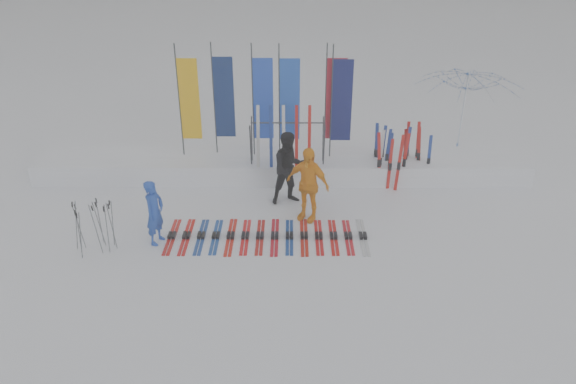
{
  "coord_description": "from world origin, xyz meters",
  "views": [
    {
      "loc": [
        0.25,
        -10.21,
        7.05
      ],
      "look_at": [
        0.2,
        1.6,
        1.0
      ],
      "focal_mm": 35.0,
      "sensor_mm": 36.0,
      "label": 1
    }
  ],
  "objects_px": {
    "person_black": "(289,168)",
    "ski_rack": "(287,136)",
    "person_yellow": "(308,184)",
    "tent_canopy": "(464,115)",
    "person_blue": "(155,212)",
    "ski_row": "(267,236)"
  },
  "relations": [
    {
      "from": "tent_canopy",
      "to": "ski_rack",
      "type": "relative_size",
      "value": 1.54
    },
    {
      "from": "person_black",
      "to": "tent_canopy",
      "type": "relative_size",
      "value": 0.62
    },
    {
      "from": "person_blue",
      "to": "person_yellow",
      "type": "distance_m",
      "value": 3.71
    },
    {
      "from": "tent_canopy",
      "to": "ski_row",
      "type": "relative_size",
      "value": 0.67
    },
    {
      "from": "person_yellow",
      "to": "ski_rack",
      "type": "distance_m",
      "value": 2.2
    },
    {
      "from": "person_yellow",
      "to": "person_black",
      "type": "bearing_deg",
      "value": 144.9
    },
    {
      "from": "person_blue",
      "to": "ski_rack",
      "type": "relative_size",
      "value": 0.77
    },
    {
      "from": "person_blue",
      "to": "tent_canopy",
      "type": "distance_m",
      "value": 9.73
    },
    {
      "from": "person_yellow",
      "to": "ski_row",
      "type": "distance_m",
      "value": 1.62
    },
    {
      "from": "tent_canopy",
      "to": "person_black",
      "type": "bearing_deg",
      "value": -150.8
    },
    {
      "from": "person_yellow",
      "to": "ski_row",
      "type": "relative_size",
      "value": 0.41
    },
    {
      "from": "person_yellow",
      "to": "ski_rack",
      "type": "height_order",
      "value": "person_yellow"
    },
    {
      "from": "ski_rack",
      "to": "person_yellow",
      "type": "bearing_deg",
      "value": -76.44
    },
    {
      "from": "ski_row",
      "to": "tent_canopy",
      "type": "bearing_deg",
      "value": 39.34
    },
    {
      "from": "person_black",
      "to": "tent_canopy",
      "type": "bearing_deg",
      "value": 10.58
    },
    {
      "from": "tent_canopy",
      "to": "person_blue",
      "type": "bearing_deg",
      "value": -149.31
    },
    {
      "from": "person_yellow",
      "to": "tent_canopy",
      "type": "xyz_separation_m",
      "value": [
        4.82,
        3.83,
        0.45
      ]
    },
    {
      "from": "person_black",
      "to": "ski_rack",
      "type": "xyz_separation_m",
      "value": [
        -0.06,
        1.21,
        0.41
      ]
    },
    {
      "from": "person_black",
      "to": "ski_row",
      "type": "relative_size",
      "value": 0.41
    },
    {
      "from": "ski_rack",
      "to": "tent_canopy",
      "type": "bearing_deg",
      "value": 18.0
    },
    {
      "from": "tent_canopy",
      "to": "ski_row",
      "type": "xyz_separation_m",
      "value": [
        -5.79,
        -4.74,
        -1.38
      ]
    },
    {
      "from": "ski_rack",
      "to": "person_black",
      "type": "bearing_deg",
      "value": -87.29
    }
  ]
}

